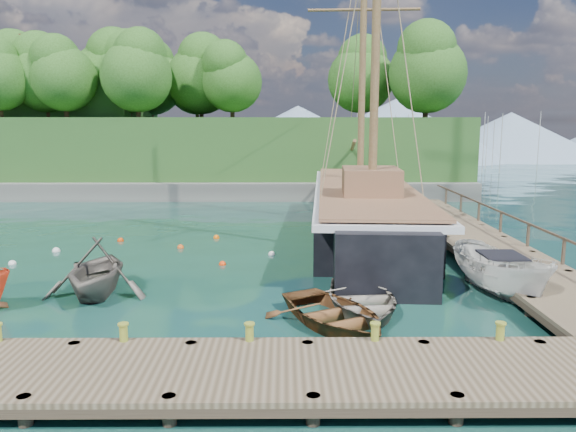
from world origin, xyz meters
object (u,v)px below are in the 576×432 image
(rowboat_3, at_px, (361,310))
(rowboat_1, at_px, (98,295))
(cabin_boat_white, at_px, (500,297))
(schooner, at_px, (365,215))
(rowboat_2, at_px, (334,325))

(rowboat_3, bearing_deg, rowboat_1, 165.84)
(cabin_boat_white, bearing_deg, rowboat_1, 165.34)
(rowboat_3, bearing_deg, cabin_boat_white, 11.42)
(schooner, bearing_deg, rowboat_2, -98.02)
(rowboat_3, distance_m, cabin_boat_white, 4.96)
(rowboat_3, height_order, schooner, schooner)
(rowboat_2, height_order, cabin_boat_white, cabin_boat_white)
(cabin_boat_white, bearing_deg, rowboat_3, -178.25)
(rowboat_1, bearing_deg, cabin_boat_white, -3.63)
(rowboat_3, height_order, cabin_boat_white, cabin_boat_white)
(rowboat_3, bearing_deg, schooner, 77.62)
(rowboat_1, distance_m, cabin_boat_white, 13.44)
(rowboat_1, height_order, cabin_boat_white, rowboat_1)
(rowboat_2, xyz_separation_m, cabin_boat_white, (5.74, 2.56, 0.00))
(rowboat_1, height_order, schooner, schooner)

